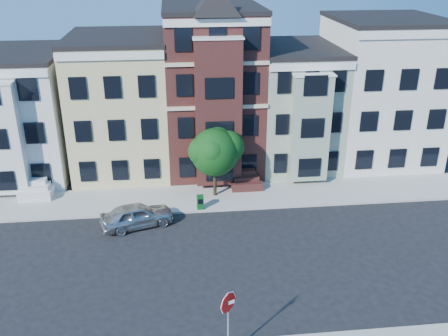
{
  "coord_description": "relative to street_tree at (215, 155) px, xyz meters",
  "views": [
    {
      "loc": [
        -3.11,
        -22.98,
        15.96
      ],
      "look_at": [
        -0.25,
        3.64,
        4.2
      ],
      "focal_mm": 40.0,
      "sensor_mm": 36.0,
      "label": 1
    }
  ],
  "objects": [
    {
      "name": "parked_car",
      "position": [
        -5.2,
        -3.5,
        -2.39
      ],
      "size": [
        4.82,
        3.05,
        1.53
      ],
      "primitive_type": "imported",
      "rotation": [
        0.0,
        0.0,
        1.87
      ],
      "color": "#ACAFB3",
      "rests_on": "ground"
    },
    {
      "name": "ground",
      "position": [
        0.4,
        -8.21,
        -3.16
      ],
      "size": [
        120.0,
        120.0,
        0.0
      ],
      "primitive_type": "plane",
      "color": "black"
    },
    {
      "name": "house_yellow",
      "position": [
        -6.6,
        6.29,
        1.84
      ],
      "size": [
        7.0,
        9.0,
        10.0
      ],
      "primitive_type": "cube",
      "color": "#CCBD85",
      "rests_on": "ground"
    },
    {
      "name": "house_cream",
      "position": [
        13.9,
        6.29,
        2.34
      ],
      "size": [
        8.0,
        9.0,
        11.0
      ],
      "primitive_type": "cube",
      "color": "silver",
      "rests_on": "ground"
    },
    {
      "name": "stop_sign",
      "position": [
        -0.8,
        -14.98,
        -1.22
      ],
      "size": [
        0.96,
        0.51,
        3.57
      ],
      "primitive_type": null,
      "rotation": [
        0.0,
        0.0,
        0.4
      ],
      "color": "#C20000",
      "rests_on": "near_sidewalk"
    },
    {
      "name": "far_sidewalk",
      "position": [
        0.4,
        -0.21,
        -3.08
      ],
      "size": [
        60.0,
        4.0,
        0.15
      ],
      "primitive_type": "cube",
      "color": "#9E9B93",
      "rests_on": "ground"
    },
    {
      "name": "house_green",
      "position": [
        6.9,
        6.29,
        1.34
      ],
      "size": [
        6.0,
        9.0,
        9.0
      ],
      "primitive_type": "cube",
      "color": "gray",
      "rests_on": "ground"
    },
    {
      "name": "newspaper_box",
      "position": [
        -1.15,
        -1.91,
        -2.52
      ],
      "size": [
        0.44,
        0.4,
        0.97
      ],
      "primitive_type": "cube",
      "rotation": [
        0.0,
        0.0,
        0.02
      ],
      "color": "#0F551F",
      "rests_on": "far_sidewalk"
    },
    {
      "name": "street_tree",
      "position": [
        0.0,
        0.0,
        0.0
      ],
      "size": [
        5.25,
        5.25,
        6.01
      ],
      "primitive_type": null,
      "rotation": [
        0.0,
        0.0,
        -0.02
      ],
      "color": "#114C13",
      "rests_on": "far_sidewalk"
    },
    {
      "name": "house_white",
      "position": [
        -14.6,
        6.29,
        1.34
      ],
      "size": [
        8.0,
        9.0,
        9.0
      ],
      "primitive_type": "cube",
      "color": "silver",
      "rests_on": "ground"
    },
    {
      "name": "house_brown",
      "position": [
        0.4,
        6.29,
        2.84
      ],
      "size": [
        7.0,
        9.0,
        12.0
      ],
      "primitive_type": "cube",
      "color": "#3D1B17",
      "rests_on": "ground"
    }
  ]
}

